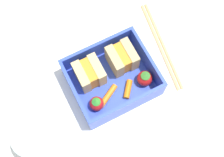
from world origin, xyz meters
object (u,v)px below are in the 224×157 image
at_px(sandwich_left, 89,73).
at_px(strawberry_far_left, 145,78).
at_px(drinking_glass, 35,141).
at_px(strawberry_left, 96,104).
at_px(carrot_stick_left, 128,89).
at_px(sandwich_center_left, 122,58).
at_px(chopstick_pair, 161,45).
at_px(carrot_stick_far_left, 108,96).

height_order(sandwich_left, strawberry_far_left, sandwich_left).
height_order(strawberry_far_left, drinking_glass, drinking_glass).
xyz_separation_m(strawberry_left, carrot_stick_left, (0.07, 0.00, -0.01)).
bearing_deg(sandwich_center_left, drinking_glass, -161.07).
bearing_deg(sandwich_left, chopstick_pair, -0.01).
height_order(sandwich_left, carrot_stick_left, sandwich_left).
xyz_separation_m(strawberry_left, drinking_glass, (-0.13, -0.01, 0.01)).
bearing_deg(strawberry_left, strawberry_far_left, 1.22).
bearing_deg(sandwich_center_left, chopstick_pair, -0.02).
distance_m(chopstick_pair, drinking_glass, 0.32).
xyz_separation_m(carrot_stick_left, strawberry_far_left, (0.04, 0.00, 0.01)).
bearing_deg(strawberry_far_left, sandwich_center_left, 111.12).
distance_m(carrot_stick_left, chopstick_pair, 0.13).
xyz_separation_m(strawberry_far_left, chopstick_pair, (0.07, 0.05, -0.02)).
relative_size(strawberry_far_left, drinking_glass, 0.44).
xyz_separation_m(sandwich_left, drinking_glass, (-0.14, -0.07, 0.01)).
bearing_deg(carrot_stick_far_left, carrot_stick_left, -8.38).
relative_size(strawberry_left, carrot_stick_far_left, 0.67).
bearing_deg(strawberry_left, sandwich_left, 76.57).
bearing_deg(carrot_stick_left, chopstick_pair, 27.26).
xyz_separation_m(strawberry_left, carrot_stick_far_left, (0.03, 0.01, -0.01)).
distance_m(strawberry_far_left, chopstick_pair, 0.09).
distance_m(sandwich_center_left, carrot_stick_left, 0.06).
relative_size(sandwich_left, strawberry_far_left, 1.44).
bearing_deg(carrot_stick_far_left, chopstick_pair, 18.66).
bearing_deg(strawberry_far_left, carrot_stick_far_left, 177.10).
relative_size(sandwich_center_left, carrot_stick_left, 1.43).
bearing_deg(carrot_stick_left, strawberry_far_left, 3.11).
bearing_deg(sandwich_left, drinking_glass, -152.79).
distance_m(strawberry_left, strawberry_far_left, 0.10).
distance_m(strawberry_left, drinking_glass, 0.13).
relative_size(sandwich_left, strawberry_left, 1.55).
height_order(sandwich_center_left, carrot_stick_left, sandwich_center_left).
xyz_separation_m(strawberry_left, strawberry_far_left, (0.10, 0.00, 0.00)).
bearing_deg(drinking_glass, carrot_stick_far_left, 7.81).
bearing_deg(chopstick_pair, carrot_stick_left, -152.74).
height_order(carrot_stick_left, drinking_glass, drinking_glass).
distance_m(sandwich_left, carrot_stick_far_left, 0.06).
bearing_deg(strawberry_far_left, carrot_stick_left, -176.89).
xyz_separation_m(carrot_stick_far_left, drinking_glass, (-0.15, -0.02, 0.02)).
height_order(strawberry_left, drinking_glass, drinking_glass).
bearing_deg(carrot_stick_left, carrot_stick_far_left, 171.62).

